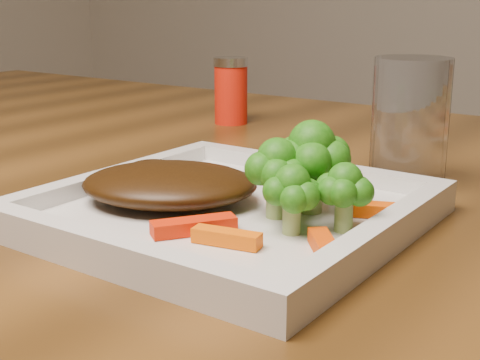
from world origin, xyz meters
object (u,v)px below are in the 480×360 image
Objects in this scene: steak at (170,184)px; spice_shaker at (231,91)px; drinking_glass at (410,123)px; plate at (230,216)px.

spice_shaker reaches higher than steak.
spice_shaker is at bearing 153.45° from drinking_glass.
steak is 0.24m from drinking_glass.
steak is at bearing -164.95° from plate.
plate is 1.90× the size of steak.
drinking_glass is (0.12, 0.20, 0.03)m from steak.
drinking_glass reaches higher than plate.
plate is 0.06m from steak.
spice_shaker is 0.36m from drinking_glass.
plate is 0.43m from spice_shaker.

